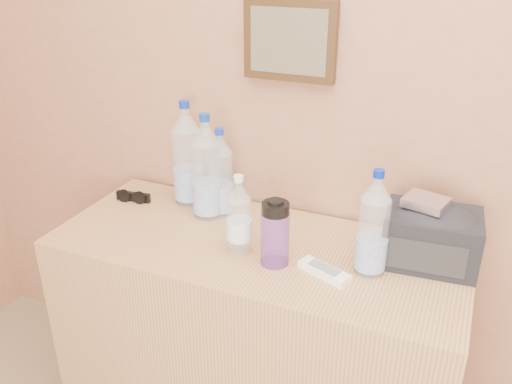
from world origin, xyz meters
TOP-DOWN VIEW (x-y plane):
  - picture_frame at (-0.54, 1.98)m, footprint 0.30×0.03m
  - dresser at (-0.54, 1.71)m, footprint 1.30×0.54m
  - pet_large_a at (-0.77, 1.83)m, footprint 0.10×0.10m
  - pet_large_b at (-0.89, 1.89)m, footprint 0.10×0.10m
  - pet_large_c at (-0.74, 1.86)m, footprint 0.08×0.08m
  - pet_large_d at (-0.18, 1.70)m, footprint 0.09×0.09m
  - pet_small at (-0.57, 1.65)m, footprint 0.07×0.07m
  - nalgene_bottle at (-0.45, 1.63)m, footprint 0.08×0.08m
  - sunglasses at (-1.07, 1.81)m, footprint 0.14×0.07m
  - ac_remote at (-0.29, 1.63)m, footprint 0.17×0.11m
  - toiletry_bag at (-0.03, 1.82)m, footprint 0.28×0.21m
  - foil_packet at (-0.06, 1.81)m, footprint 0.14×0.12m

SIDE VIEW (x-z plane):
  - dresser at x=-0.54m, z-range 0.00..0.81m
  - ac_remote at x=-0.29m, z-range 0.81..0.84m
  - sunglasses at x=-1.07m, z-range 0.81..0.85m
  - toiletry_bag at x=-0.03m, z-range 0.81..1.00m
  - nalgene_bottle at x=-0.45m, z-range 0.81..1.02m
  - pet_small at x=-0.57m, z-range 0.80..1.05m
  - pet_large_c at x=-0.74m, z-range 0.80..1.10m
  - pet_large_d at x=-0.18m, z-range 0.80..1.11m
  - pet_large_a at x=-0.77m, z-range 0.79..1.16m
  - pet_large_b at x=-0.89m, z-range 0.79..1.17m
  - foil_packet at x=-0.06m, z-range 1.00..1.02m
  - picture_frame at x=-0.54m, z-range 1.27..1.52m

